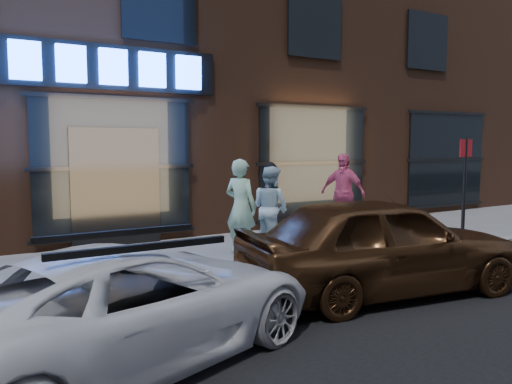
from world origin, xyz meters
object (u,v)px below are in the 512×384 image
passerby (343,193)px  gold_sedan (382,244)px  white_suv (129,304)px  sign_post (465,182)px  man_bowtie (241,207)px  man_cap (270,208)px

passerby → gold_sedan: bearing=-57.8°
white_suv → gold_sedan: bearing=-103.0°
passerby → gold_sedan: (-2.63, -3.99, -0.24)m
passerby → sign_post: sign_post is taller
man_bowtie → passerby: 3.24m
man_cap → sign_post: size_ratio=0.75×
man_cap → passerby: size_ratio=0.89×
man_cap → man_bowtie: bearing=81.1°
man_bowtie → sign_post: sign_post is taller
man_cap → passerby: 2.53m
white_suv → sign_post: bearing=-94.9°
gold_sedan → sign_post: (3.64, 1.47, 0.63)m
sign_post → man_cap: bearing=152.1°
man_cap → gold_sedan: 3.27m
man_cap → white_suv: man_cap is taller
man_cap → sign_post: 3.90m
man_bowtie → gold_sedan: (0.51, -3.17, -0.20)m
man_bowtie → sign_post: bearing=-139.4°
man_bowtie → gold_sedan: bearing=162.0°
man_cap → passerby: passerby is taller
passerby → gold_sedan: 4.79m
passerby → sign_post: 2.74m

